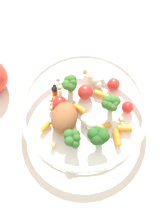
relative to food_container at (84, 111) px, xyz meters
The scene contains 2 objects.
ground_plane 0.03m from the food_container, 153.18° to the right, with size 2.40×2.40×0.00m, color silver.
food_container is the anchor object (origin of this frame).
Camera 1 is at (0.25, -0.05, 0.61)m, focal length 49.03 mm.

